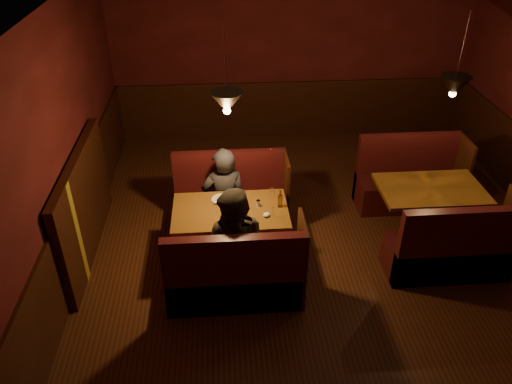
{
  "coord_description": "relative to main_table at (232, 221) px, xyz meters",
  "views": [
    {
      "loc": [
        -1.24,
        -4.7,
        4.01
      ],
      "look_at": [
        -0.87,
        0.08,
        0.95
      ],
      "focal_mm": 35.0,
      "sensor_mm": 36.0,
      "label": 1
    }
  ],
  "objects": [
    {
      "name": "second_bench_near",
      "position": [
        2.52,
        -0.5,
        -0.23
      ],
      "size": [
        1.43,
        0.53,
        1.02
      ],
      "color": "#481215",
      "rests_on": "ground"
    },
    {
      "name": "main_table",
      "position": [
        0.0,
        0.0,
        0.0
      ],
      "size": [
        1.34,
        0.82,
        0.94
      ],
      "color": "brown",
      "rests_on": "ground"
    },
    {
      "name": "diner_a",
      "position": [
        -0.08,
        0.56,
        0.23
      ],
      "size": [
        0.6,
        0.43,
        1.57
      ],
      "primitive_type": "imported",
      "rotation": [
        0.0,
        0.0,
        3.23
      ],
      "color": "#2B2A2E",
      "rests_on": "ground"
    },
    {
      "name": "second_table",
      "position": [
        2.49,
        0.28,
        -0.01
      ],
      "size": [
        1.29,
        0.83,
        0.73
      ],
      "color": "brown",
      "rests_on": "ground"
    },
    {
      "name": "main_bench_near",
      "position": [
        0.01,
        -0.76,
        -0.23
      ],
      "size": [
        1.48,
        0.53,
        1.01
      ],
      "color": "#481215",
      "rests_on": "ground"
    },
    {
      "name": "main_bench_far",
      "position": [
        0.01,
        0.76,
        -0.23
      ],
      "size": [
        1.48,
        0.53,
        1.01
      ],
      "color": "#481215",
      "rests_on": "ground"
    },
    {
      "name": "diner_b",
      "position": [
        0.04,
        -0.57,
        0.27
      ],
      "size": [
        0.98,
        0.88,
        1.65
      ],
      "primitive_type": "imported",
      "rotation": [
        0.0,
        0.0,
        -0.39
      ],
      "color": "#29241D",
      "rests_on": "ground"
    },
    {
      "name": "second_bench_far",
      "position": [
        2.52,
        1.05,
        -0.23
      ],
      "size": [
        1.43,
        0.53,
        1.02
      ],
      "color": "#481215",
      "rests_on": "ground"
    },
    {
      "name": "room",
      "position": [
        0.88,
        -0.04,
        0.5
      ],
      "size": [
        6.02,
        7.02,
        2.92
      ],
      "color": "#41200F",
      "rests_on": "ground"
    }
  ]
}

